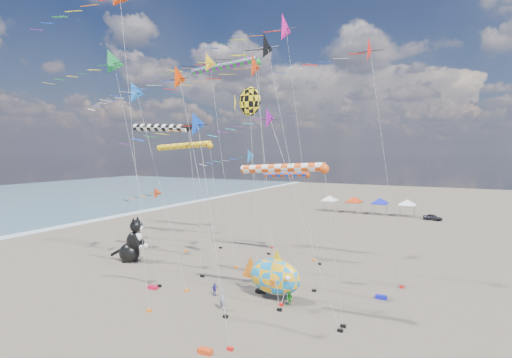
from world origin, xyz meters
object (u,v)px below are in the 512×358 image
object	(u,v)px
person_adult	(223,300)
fish_inflatable	(274,276)
child_blue	(214,289)
parked_car	(433,217)
cat_inflatable	(131,239)
child_green	(290,299)

from	to	relation	value
person_adult	fish_inflatable	bearing A→B (deg)	55.46
child_blue	parked_car	distance (m)	51.32
cat_inflatable	person_adult	distance (m)	17.98
child_blue	cat_inflatable	bearing A→B (deg)	97.10
person_adult	child_green	xyz separation A→B (m)	(4.25, 3.25, -0.24)
cat_inflatable	parked_car	distance (m)	52.96
person_adult	child_blue	distance (m)	3.38
cat_inflatable	child_blue	world-z (taller)	cat_inflatable
cat_inflatable	fish_inflatable	world-z (taller)	cat_inflatable
person_adult	child_blue	size ratio (longest dim) A/B	1.49
fish_inflatable	parked_car	size ratio (longest dim) A/B	1.92
child_green	child_blue	xyz separation A→B (m)	(-6.60, -0.83, -0.03)
parked_car	cat_inflatable	bearing A→B (deg)	160.95
child_green	person_adult	bearing A→B (deg)	-130.95
fish_inflatable	person_adult	distance (m)	4.85
fish_inflatable	child_green	xyz separation A→B (m)	(1.68, -0.70, -1.38)
cat_inflatable	person_adult	size ratio (longest dim) A/B	3.08
child_blue	child_green	bearing A→B (deg)	-57.53
cat_inflatable	person_adult	bearing A→B (deg)	-36.75
cat_inflatable	person_adult	xyz separation A→B (m)	(16.45, -7.05, -1.71)
child_green	parked_car	bearing A→B (deg)	92.59
child_blue	parked_car	xyz separation A→B (m)	(14.30, 49.29, -0.01)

